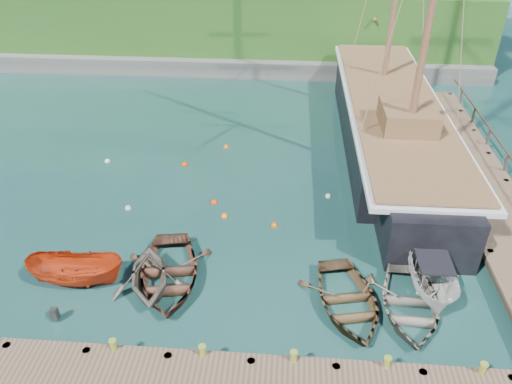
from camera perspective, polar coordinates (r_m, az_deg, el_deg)
ground at (r=21.27m, az=-1.02°, el=-8.56°), size 160.00×160.00×0.00m
dock_east at (r=28.39m, az=24.19°, el=1.07°), size 3.20×24.00×1.10m
bollard_0 at (r=18.60m, az=-15.60°, el=-18.11°), size 0.26×0.26×0.45m
bollard_1 at (r=17.93m, az=-5.98°, el=-19.24°), size 0.26×0.26×0.45m
bollard_2 at (r=17.75m, az=4.22°, el=-19.88°), size 0.26×0.26×0.45m
bollard_3 at (r=18.06m, az=14.39°, el=-19.94°), size 0.26×0.26×0.45m
rowboat_0 at (r=20.94m, az=-9.89°, el=-10.00°), size 4.33×5.48×1.02m
rowboat_1 at (r=20.72m, az=-11.91°, el=-10.83°), size 3.85×4.20×1.86m
rowboat_2 at (r=19.91m, az=10.31°, el=-12.87°), size 4.10×5.10×0.94m
rowboat_3 at (r=20.33m, az=16.98°, el=-12.86°), size 3.49×4.69×0.93m
motorboat_orange at (r=21.76m, az=-19.55°, el=-9.79°), size 3.98×1.50×1.54m
cabin_boat_white at (r=21.43m, az=19.06°, el=-10.46°), size 1.76×4.41×1.69m
schooner at (r=30.96m, az=15.14°, el=7.27°), size 5.57×29.33×21.85m
mooring_buoy_0 at (r=25.42m, az=-14.39°, el=-1.85°), size 0.31×0.31×0.31m
mooring_buoy_1 at (r=25.13m, az=-4.80°, el=-1.25°), size 0.34×0.34×0.34m
mooring_buoy_2 at (r=24.12m, az=-3.62°, el=-2.84°), size 0.35×0.35×0.35m
mooring_buoy_3 at (r=25.77m, az=8.24°, el=-0.53°), size 0.29×0.29×0.29m
mooring_buoy_4 at (r=28.52m, az=-8.14°, el=3.05°), size 0.36×0.36×0.36m
mooring_buoy_5 at (r=30.12m, az=-3.43°, el=5.08°), size 0.33×0.33×0.33m
mooring_buoy_6 at (r=29.81m, az=-16.61°, el=3.33°), size 0.32×0.32×0.32m
mooring_buoy_7 at (r=23.50m, az=2.10°, el=-3.89°), size 0.32×0.32×0.32m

